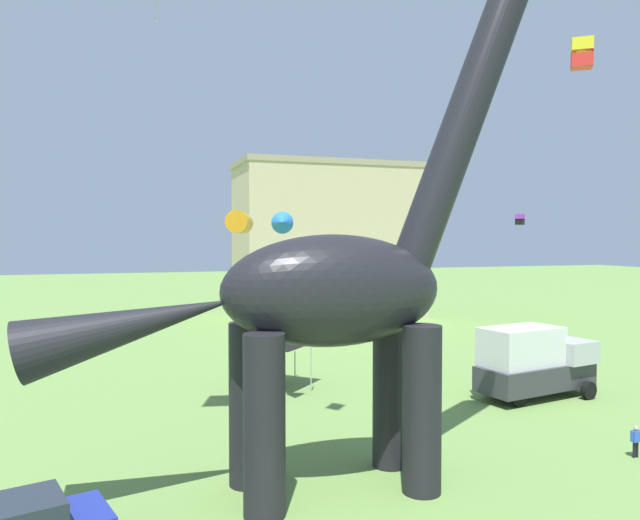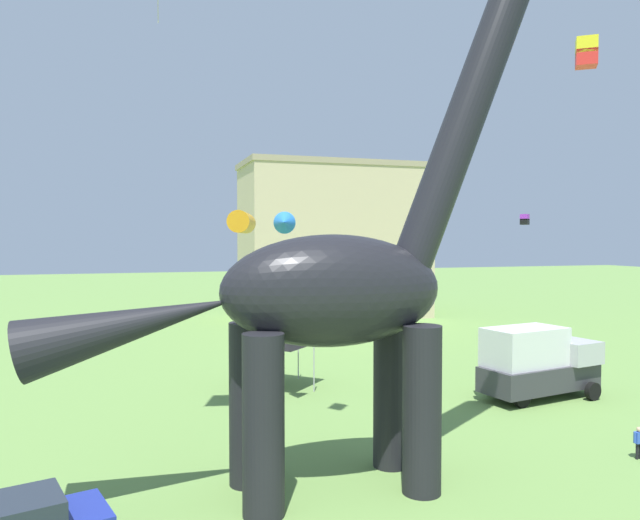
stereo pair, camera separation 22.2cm
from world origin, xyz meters
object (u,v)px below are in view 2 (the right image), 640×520
object	(u,v)px
kite_apex	(525,219)
parked_box_truck	(537,362)
kite_mid_left	(251,222)
kite_high_right	(587,53)
person_watching_child	(402,374)
festival_canopy_tent	(279,335)
person_far_spectator	(639,440)
dinosaur_sculpture	(331,291)

from	to	relation	value
kite_apex	parked_box_truck	bearing A→B (deg)	-122.46
kite_mid_left	kite_high_right	xyz separation A→B (m)	(15.40, -0.55, 7.84)
person_watching_child	festival_canopy_tent	size ratio (longest dim) A/B	0.55
kite_apex	kite_high_right	world-z (taller)	kite_high_right
person_watching_child	festival_canopy_tent	world-z (taller)	festival_canopy_tent
parked_box_truck	person_far_spectator	bearing A→B (deg)	-113.28
kite_apex	festival_canopy_tent	bearing A→B (deg)	-174.44
dinosaur_sculpture	kite_apex	xyz separation A→B (m)	(16.32, 13.26, 2.58)
person_far_spectator	festival_canopy_tent	bearing A→B (deg)	-175.37
kite_high_right	kite_apex	bearing A→B (deg)	75.06
dinosaur_sculpture	person_watching_child	xyz separation A→B (m)	(6.23, 8.35, -4.62)
person_watching_child	kite_high_right	distance (m)	16.87
parked_box_truck	kite_high_right	size ratio (longest dim) A/B	4.55
person_watching_child	kite_apex	world-z (taller)	kite_apex
parked_box_truck	kite_mid_left	bearing A→B (deg)	166.43
dinosaur_sculpture	kite_high_right	bearing A→B (deg)	7.55
person_far_spectator	dinosaur_sculpture	bearing A→B (deg)	-125.20
kite_mid_left	kite_apex	xyz separation A→B (m)	(17.19, 6.16, 0.48)
parked_box_truck	festival_canopy_tent	distance (m)	11.91
dinosaur_sculpture	kite_mid_left	world-z (taller)	dinosaur_sculpture
parked_box_truck	person_far_spectator	world-z (taller)	parked_box_truck
kite_high_right	person_far_spectator	bearing A→B (deg)	-120.02
dinosaur_sculpture	kite_high_right	distance (m)	18.79
dinosaur_sculpture	kite_mid_left	size ratio (longest dim) A/B	5.05
person_watching_child	kite_mid_left	size ratio (longest dim) A/B	0.56
person_far_spectator	kite_high_right	distance (m)	17.27
parked_box_truck	kite_mid_left	xyz separation A→B (m)	(-12.79, 0.76, 6.13)
parked_box_truck	kite_mid_left	world-z (taller)	kite_mid_left
kite_mid_left	parked_box_truck	bearing A→B (deg)	-3.41
person_far_spectator	person_watching_child	distance (m)	10.08
dinosaur_sculpture	festival_canopy_tent	size ratio (longest dim) A/B	4.98
parked_box_truck	kite_high_right	world-z (taller)	kite_high_right
dinosaur_sculpture	person_far_spectator	bearing A→B (deg)	-21.64
person_far_spectator	kite_mid_left	world-z (taller)	kite_mid_left
kite_mid_left	dinosaur_sculpture	bearing A→B (deg)	-83.04
kite_mid_left	person_far_spectator	bearing A→B (deg)	-35.73
person_far_spectator	festival_canopy_tent	world-z (taller)	festival_canopy_tent
dinosaur_sculpture	festival_canopy_tent	distance (m)	12.29
festival_canopy_tent	kite_mid_left	world-z (taller)	kite_mid_left
parked_box_truck	festival_canopy_tent	size ratio (longest dim) A/B	1.87
person_watching_child	person_far_spectator	bearing A→B (deg)	-158.53
person_watching_child	kite_high_right	world-z (taller)	kite_high_right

